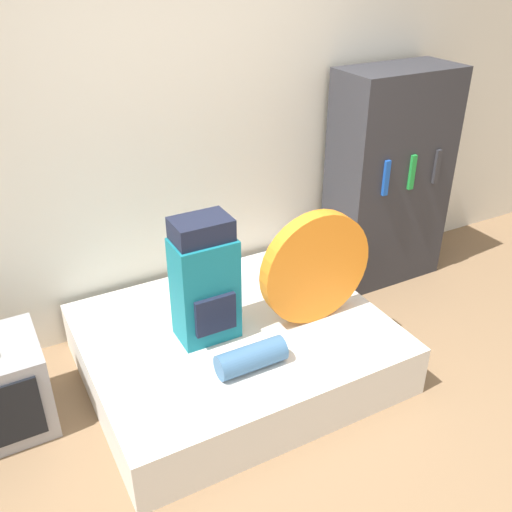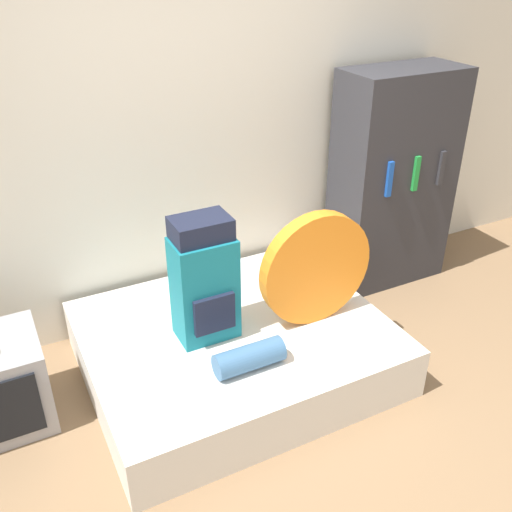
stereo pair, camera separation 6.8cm
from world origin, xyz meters
name	(u,v)px [view 1 (the left image)]	position (x,y,z in m)	size (l,w,h in m)	color
ground_plane	(312,459)	(0.00, 0.00, 0.00)	(16.00, 16.00, 0.00)	#846647
wall_back	(179,133)	(0.00, 1.65, 1.30)	(8.00, 0.05, 2.60)	silver
bed	(236,348)	(-0.03, 0.83, 0.16)	(1.77, 1.47, 0.32)	silver
backpack	(205,282)	(-0.20, 0.85, 0.69)	(0.35, 0.27, 0.75)	#14707F
tent_bag	(315,268)	(0.44, 0.69, 0.68)	(0.71, 0.09, 0.71)	orange
sleeping_roll	(251,358)	(-0.12, 0.45, 0.40)	(0.39, 0.14, 0.14)	#3D668E
bookshelf	(389,179)	(1.52, 1.35, 0.81)	(0.87, 0.46, 1.62)	#2D2D33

